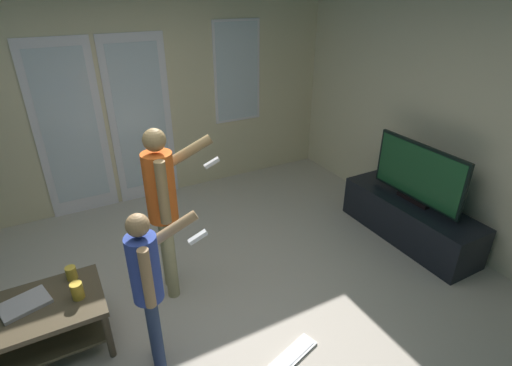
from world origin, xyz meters
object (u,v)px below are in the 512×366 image
coffee_table (33,322)px  person_adult (164,200)px  cup_near_edge (71,273)px  flat_screen_tv (418,174)px  cup_by_laptop (77,291)px  laptop_closed (25,304)px  person_child (149,280)px  tv_stand (409,220)px  loose_keyboard (292,356)px

coffee_table → person_adult: 1.25m
coffee_table → cup_near_edge: bearing=32.3°
flat_screen_tv → cup_by_laptop: (-3.21, 0.15, -0.26)m
person_adult → laptop_closed: (-1.09, -0.17, -0.46)m
person_adult → person_child: (-0.32, -0.70, -0.16)m
tv_stand → person_child: person_child is taller
cup_near_edge → loose_keyboard: bearing=-40.2°
flat_screen_tv → cup_near_edge: size_ratio=9.85×
cup_near_edge → cup_by_laptop: bearing=-85.9°
tv_stand → laptop_closed: 3.58m
person_adult → laptop_closed: 1.20m
cup_near_edge → coffee_table: bearing=-147.7°
person_adult → tv_stand: bearing=-9.8°
coffee_table → person_child: 0.99m
person_adult → cup_by_laptop: (-0.75, -0.27, -0.41)m
flat_screen_tv → cup_near_edge: 3.27m
tv_stand → flat_screen_tv: bearing=114.5°
person_adult → person_child: person_adult is taller
coffee_table → laptop_closed: (-0.02, 0.05, 0.13)m
person_adult → cup_near_edge: size_ratio=14.18×
flat_screen_tv → cup_near_edge: flat_screen_tv is taller
tv_stand → loose_keyboard: (-1.93, -0.70, -0.21)m
cup_near_edge → person_adult: bearing=1.9°
tv_stand → laptop_closed: bearing=175.9°
flat_screen_tv → person_adult: size_ratio=0.69×
person_child → cup_near_edge: bearing=123.6°
tv_stand → coffee_table: bearing=176.7°
person_adult → laptop_closed: bearing=-171.1°
coffee_table → person_child: person_child is taller
loose_keyboard → cup_near_edge: size_ratio=4.30×
person_adult → cup_by_laptop: bearing=-160.4°
loose_keyboard → laptop_closed: laptop_closed is taller
person_adult → cup_by_laptop: size_ratio=11.77×
loose_keyboard → laptop_closed: (-1.63, 0.96, 0.44)m
person_adult → person_child: size_ratio=1.21×
coffee_table → person_child: (0.75, -0.48, 0.43)m
laptop_closed → cup_near_edge: size_ratio=2.93×
person_adult → loose_keyboard: (0.53, -1.13, -0.90)m
person_child → cup_by_laptop: size_ratio=9.71×
tv_stand → person_child: bearing=-174.4°
coffee_table → cup_by_laptop: 0.38m
coffee_table → person_child: size_ratio=0.78×
tv_stand → flat_screen_tv: size_ratio=1.44×
person_adult → laptop_closed: person_adult is taller
person_adult → loose_keyboard: size_ratio=3.30×
person_child → loose_keyboard: size_ratio=2.72×
flat_screen_tv → loose_keyboard: bearing=-159.9°
flat_screen_tv → cup_near_edge: bearing=173.1°
loose_keyboard → laptop_closed: bearing=149.6°
tv_stand → loose_keyboard: tv_stand is taller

